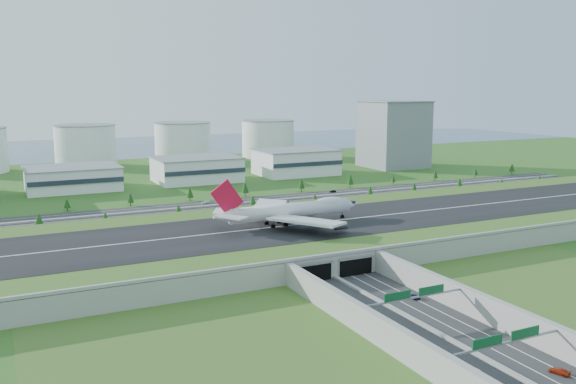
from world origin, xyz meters
name	(u,v)px	position (x,y,z in m)	size (l,w,h in m)	color
ground	(276,246)	(0.00, 0.00, 0.00)	(1200.00, 1200.00, 0.00)	#2A5C1C
airfield_deck	(276,236)	(0.00, -0.09, 4.12)	(520.00, 100.00, 9.20)	gray
underpass_road	(423,315)	(0.00, -99.42, 3.43)	(38.80, 120.40, 8.00)	#28282B
sign_gantry_near	(414,298)	(0.00, -95.04, 6.95)	(38.70, 0.70, 9.80)	gray
sign_gantry_far	(506,344)	(0.00, -130.04, 6.95)	(38.70, 0.70, 9.80)	gray
north_expressway	(206,207)	(0.00, 95.00, 0.06)	(560.00, 36.00, 0.12)	#28282B
tree_row	(235,196)	(18.14, 95.76, 4.71)	(502.72, 48.69, 8.43)	#3D2819
hangar_mid_a	(73,179)	(-60.00, 190.00, 7.50)	(58.00, 42.00, 15.00)	silver
hangar_mid_b	(197,170)	(25.00, 190.00, 8.50)	(58.00, 42.00, 17.00)	silver
hangar_mid_c	(296,162)	(105.00, 190.00, 9.50)	(58.00, 42.00, 19.00)	silver
office_tower	(393,135)	(200.00, 195.00, 27.50)	(46.00, 46.00, 55.00)	slate
fuel_tank_b	(85,146)	(-35.00, 310.00, 17.50)	(50.00, 50.00, 35.00)	silver
fuel_tank_c	(183,142)	(50.00, 310.00, 17.50)	(50.00, 50.00, 35.00)	silver
fuel_tank_d	(268,139)	(135.00, 310.00, 17.50)	(50.00, 50.00, 35.00)	silver
bay_water	(97,147)	(0.00, 480.00, 0.03)	(1200.00, 260.00, 0.06)	#394F6E
boeing_747	(290,210)	(7.86, 2.63, 14.26)	(71.56, 67.62, 22.12)	silver
car_0	(373,321)	(-11.66, -91.68, 0.89)	(1.81, 4.49, 1.53)	silver
car_1	(477,373)	(-7.90, -129.20, 0.88)	(1.62, 4.64, 1.53)	white
car_2	(414,296)	(12.28, -79.48, 0.78)	(2.18, 4.72, 1.31)	#0C1940
car_3	(559,371)	(10.44, -136.93, 0.84)	(2.02, 4.97, 1.44)	maroon
car_5	(333,191)	(89.25, 105.46, 0.81)	(1.46, 4.19, 1.38)	black
car_6	(481,184)	(195.55, 84.95, 0.87)	(2.48, 5.37, 1.49)	silver
car_7	(205,202)	(3.02, 104.58, 0.84)	(2.01, 4.95, 1.44)	white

